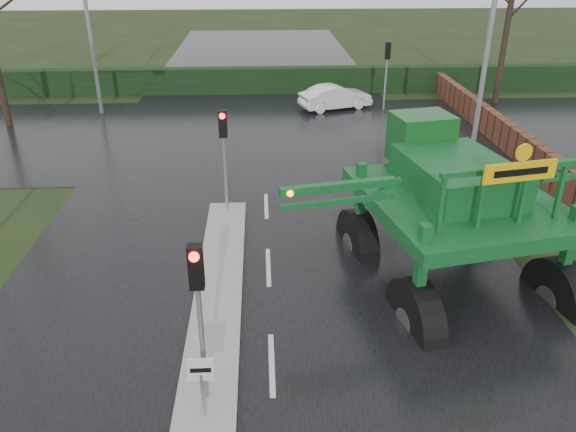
{
  "coord_description": "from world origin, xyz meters",
  "views": [
    {
      "loc": [
        -0.12,
        -9.4,
        8.18
      ],
      "look_at": [
        0.51,
        3.17,
        2.0
      ],
      "focal_mm": 35.0,
      "sensor_mm": 36.0,
      "label": 1
    }
  ],
  "objects_px": {
    "traffic_signal_mid": "(224,140)",
    "white_sedan": "(335,109)",
    "traffic_signal_near": "(198,292)",
    "street_light_right": "(486,8)",
    "crop_sprayer": "(421,221)",
    "traffic_signal_far": "(387,61)",
    "keep_left_sign": "(201,378)"
  },
  "relations": [
    {
      "from": "keep_left_sign",
      "to": "traffic_signal_mid",
      "type": "bearing_deg",
      "value": 90.0
    },
    {
      "from": "traffic_signal_mid",
      "to": "crop_sprayer",
      "type": "bearing_deg",
      "value": -51.41
    },
    {
      "from": "traffic_signal_near",
      "to": "traffic_signal_mid",
      "type": "distance_m",
      "value": 8.5
    },
    {
      "from": "traffic_signal_near",
      "to": "crop_sprayer",
      "type": "distance_m",
      "value": 5.38
    },
    {
      "from": "keep_left_sign",
      "to": "traffic_signal_near",
      "type": "bearing_deg",
      "value": 90.0
    },
    {
      "from": "traffic_signal_near",
      "to": "street_light_right",
      "type": "xyz_separation_m",
      "value": [
        9.49,
        13.01,
        3.4
      ]
    },
    {
      "from": "street_light_right",
      "to": "white_sedan",
      "type": "distance_m",
      "value": 11.05
    },
    {
      "from": "traffic_signal_mid",
      "to": "street_light_right",
      "type": "xyz_separation_m",
      "value": [
        9.49,
        4.51,
        3.4
      ]
    },
    {
      "from": "traffic_signal_near",
      "to": "traffic_signal_far",
      "type": "bearing_deg",
      "value": 69.64
    },
    {
      "from": "keep_left_sign",
      "to": "white_sedan",
      "type": "xyz_separation_m",
      "value": [
        5.2,
        21.74,
        -1.06
      ]
    },
    {
      "from": "traffic_signal_far",
      "to": "crop_sprayer",
      "type": "xyz_separation_m",
      "value": [
        -3.1,
        -18.4,
        -0.01
      ]
    },
    {
      "from": "keep_left_sign",
      "to": "traffic_signal_near",
      "type": "xyz_separation_m",
      "value": [
        0.0,
        0.49,
        1.53
      ]
    },
    {
      "from": "keep_left_sign",
      "to": "crop_sprayer",
      "type": "relative_size",
      "value": 0.14
    },
    {
      "from": "traffic_signal_mid",
      "to": "traffic_signal_far",
      "type": "distance_m",
      "value": 14.75
    },
    {
      "from": "traffic_signal_mid",
      "to": "street_light_right",
      "type": "distance_m",
      "value": 11.05
    },
    {
      "from": "traffic_signal_near",
      "to": "traffic_signal_mid",
      "type": "bearing_deg",
      "value": 90.0
    },
    {
      "from": "traffic_signal_mid",
      "to": "crop_sprayer",
      "type": "relative_size",
      "value": 0.37
    },
    {
      "from": "crop_sprayer",
      "to": "traffic_signal_far",
      "type": "bearing_deg",
      "value": 69.12
    },
    {
      "from": "keep_left_sign",
      "to": "traffic_signal_far",
      "type": "distance_m",
      "value": 22.93
    },
    {
      "from": "keep_left_sign",
      "to": "traffic_signal_mid",
      "type": "distance_m",
      "value": 9.12
    },
    {
      "from": "crop_sprayer",
      "to": "traffic_signal_mid",
      "type": "bearing_deg",
      "value": 117.28
    },
    {
      "from": "traffic_signal_mid",
      "to": "white_sedan",
      "type": "height_order",
      "value": "traffic_signal_mid"
    },
    {
      "from": "crop_sprayer",
      "to": "white_sedan",
      "type": "height_order",
      "value": "crop_sprayer"
    },
    {
      "from": "traffic_signal_mid",
      "to": "crop_sprayer",
      "type": "height_order",
      "value": "crop_sprayer"
    },
    {
      "from": "traffic_signal_far",
      "to": "white_sedan",
      "type": "xyz_separation_m",
      "value": [
        -2.6,
        0.23,
        -2.59
      ]
    },
    {
      "from": "white_sedan",
      "to": "crop_sprayer",
      "type": "bearing_deg",
      "value": 159.01
    },
    {
      "from": "traffic_signal_mid",
      "to": "white_sedan",
      "type": "xyz_separation_m",
      "value": [
        5.2,
        12.74,
        -2.59
      ]
    },
    {
      "from": "traffic_signal_near",
      "to": "street_light_right",
      "type": "height_order",
      "value": "street_light_right"
    },
    {
      "from": "street_light_right",
      "to": "traffic_signal_far",
      "type": "bearing_deg",
      "value": 101.95
    },
    {
      "from": "traffic_signal_mid",
      "to": "white_sedan",
      "type": "bearing_deg",
      "value": 67.79
    },
    {
      "from": "keep_left_sign",
      "to": "traffic_signal_far",
      "type": "height_order",
      "value": "traffic_signal_far"
    },
    {
      "from": "traffic_signal_mid",
      "to": "traffic_signal_far",
      "type": "height_order",
      "value": "same"
    }
  ]
}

